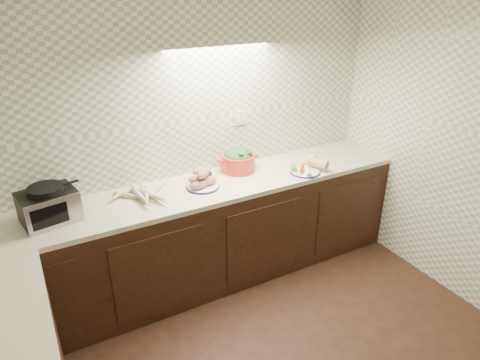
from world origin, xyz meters
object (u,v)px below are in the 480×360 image
toaster_oven (49,205)px  veg_plate (308,165)px  parsnip_pile (138,195)px  dutch_oven (238,160)px  sweet_potato_plate (202,180)px  onion_bowl (203,175)px

toaster_oven → veg_plate: 2.07m
parsnip_pile → dutch_oven: size_ratio=1.20×
sweet_potato_plate → dutch_oven: (0.41, 0.15, 0.04)m
toaster_oven → sweet_potato_plate: (1.12, -0.02, -0.06)m
sweet_potato_plate → dutch_oven: 0.44m
toaster_oven → onion_bowl: size_ratio=2.67×
parsnip_pile → sweet_potato_plate: size_ratio=1.62×
onion_bowl → dutch_oven: size_ratio=0.42×
toaster_oven → sweet_potato_plate: 1.12m
parsnip_pile → toaster_oven: bearing=-177.6°
toaster_oven → veg_plate: size_ratio=1.21×
toaster_oven → parsnip_pile: 0.62m
parsnip_pile → onion_bowl: bearing=7.1°
onion_bowl → dutch_oven: bearing=5.7°
parsnip_pile → dutch_oven: bearing=6.6°
dutch_oven → onion_bowl: bearing=-167.4°
dutch_oven → toaster_oven: bearing=-168.2°
sweet_potato_plate → parsnip_pile: bearing=174.7°
onion_bowl → veg_plate: bearing=-16.1°
onion_bowl → sweet_potato_plate: bearing=-117.9°
toaster_oven → parsnip_pile: toaster_oven is taller
veg_plate → parsnip_pile: bearing=172.8°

